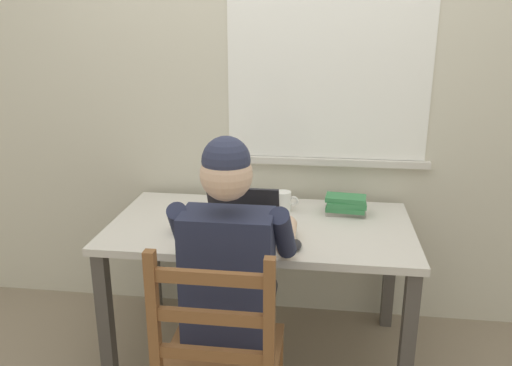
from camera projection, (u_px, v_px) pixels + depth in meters
name	position (u px, v px, depth m)	size (l,w,h in m)	color
ground_plane	(260.00, 350.00, 2.71)	(8.00, 8.00, 0.00)	gray
back_wall	(273.00, 88.00, 2.76)	(6.00, 0.08, 2.60)	beige
desk	(261.00, 240.00, 2.52)	(1.44, 0.78, 0.71)	beige
seated_person	(233.00, 269.00, 2.07)	(0.50, 0.60, 1.26)	#232842
wooden_chair	(220.00, 361.00, 1.87)	(0.42, 0.42, 0.96)	brown
laptop	(240.00, 227.00, 2.31)	(0.33, 0.32, 0.22)	#232328
computer_mouse	(295.00, 245.00, 2.22)	(0.06, 0.10, 0.03)	#232328
coffee_mug_white	(284.00, 201.00, 2.64)	(0.12, 0.08, 0.10)	white
coffee_mug_dark	(182.00, 223.00, 2.37)	(0.12, 0.09, 0.10)	#2D384C
book_stack_main	(346.00, 205.00, 2.61)	(0.21, 0.15, 0.10)	gray
paper_pile_near_laptop	(225.00, 212.00, 2.63)	(0.20, 0.16, 0.01)	silver
paper_pile_back_corner	(246.00, 223.00, 2.48)	(0.24, 0.18, 0.01)	white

